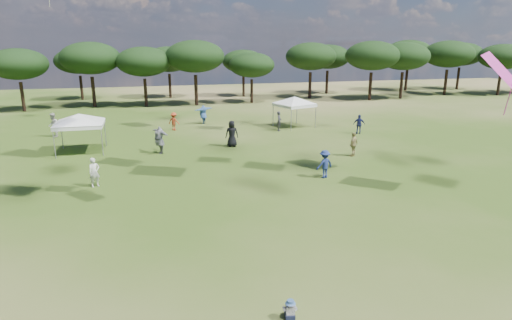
{
  "coord_description": "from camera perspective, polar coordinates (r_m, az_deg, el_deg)",
  "views": [
    {
      "loc": [
        -3.47,
        -7.09,
        7.09
      ],
      "look_at": [
        0.13,
        6.0,
        3.39
      ],
      "focal_mm": 30.0,
      "sensor_mm": 36.0,
      "label": 1
    }
  ],
  "objects": [
    {
      "name": "tree_line",
      "position": [
        54.84,
        -9.52,
        13.27
      ],
      "size": [
        108.78,
        17.63,
        7.77
      ],
      "color": "black",
      "rests_on": "ground"
    },
    {
      "name": "tent_left",
      "position": [
        30.82,
        -22.56,
        5.5
      ],
      "size": [
        6.17,
        6.17,
        2.93
      ],
      "rotation": [
        0.0,
        0.0,
        -0.01
      ],
      "color": "gray",
      "rests_on": "ground"
    },
    {
      "name": "festival_crowd",
      "position": [
        31.52,
        -10.81,
        3.54
      ],
      "size": [
        29.26,
        19.75,
        1.9
      ],
      "color": "#948751",
      "rests_on": "ground"
    },
    {
      "name": "tent_right",
      "position": [
        37.65,
        5.16,
        8.23
      ],
      "size": [
        5.47,
        5.47,
        2.98
      ],
      "rotation": [
        0.0,
        0.0,
        0.3
      ],
      "color": "gray",
      "rests_on": "ground"
    },
    {
      "name": "toddler",
      "position": [
        12.03,
        4.57,
        -19.39
      ],
      "size": [
        0.43,
        0.46,
        0.59
      ],
      "rotation": [
        0.0,
        0.0,
        -0.22
      ],
      "color": "black",
      "rests_on": "ground"
    }
  ]
}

